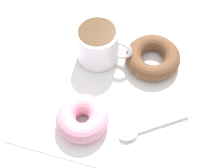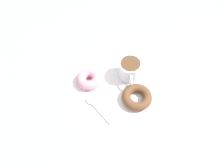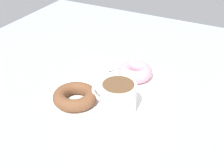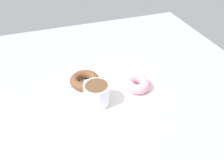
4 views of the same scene
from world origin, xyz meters
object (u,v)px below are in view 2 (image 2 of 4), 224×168
donut_near_cup (89,79)px  donut_far (137,97)px  spoon (93,105)px  coffee_cup (130,69)px

donut_near_cup → donut_far: size_ratio=0.87×
donut_near_cup → spoon: donut_near_cup is taller
donut_far → spoon: bearing=-173.7°
donut_near_cup → donut_far: (17.86, -8.66, -0.22)cm
donut_near_cup → spoon: (1.37, -10.48, -1.48)cm
coffee_cup → spoon: coffee_cup is taller
donut_far → spoon: 16.63cm
donut_far → spoon: donut_far is taller
donut_near_cup → spoon: bearing=-82.5°
coffee_cup → spoon: (-14.68, -12.88, -3.59)cm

